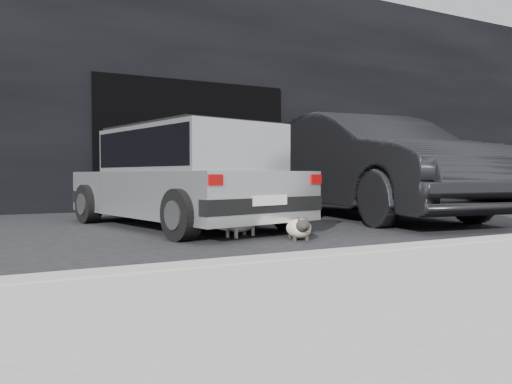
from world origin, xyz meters
name	(u,v)px	position (x,y,z in m)	size (l,w,h in m)	color
ground	(229,231)	(0.00, 0.00, 0.00)	(80.00, 80.00, 0.00)	black
building_facade	(165,99)	(1.00, 6.00, 2.50)	(34.00, 4.00, 5.00)	black
garage_opening	(194,145)	(1.00, 3.99, 1.30)	(4.00, 0.10, 2.60)	black
curb	(456,248)	(1.00, -2.60, 0.06)	(18.00, 0.25, 0.12)	#989893
silver_hatchback	(185,172)	(-0.34, 0.67, 0.73)	(2.41, 3.89, 1.34)	#B7BABC
second_car	(368,165)	(2.83, 0.77, 0.85)	(1.80, 5.15, 1.70)	black
cat_siamese	(299,228)	(0.32, -1.13, 0.12)	(0.44, 0.74, 0.27)	beige
cat_white	(242,221)	(-0.10, -0.59, 0.17)	(0.68, 0.44, 0.35)	silver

